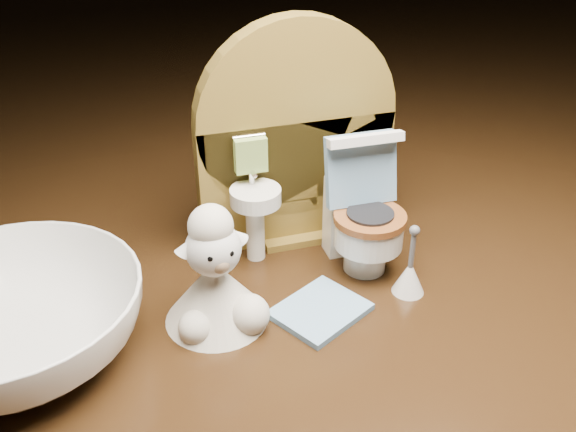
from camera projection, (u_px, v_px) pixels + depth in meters
name	position (u px, v px, depth m)	size (l,w,h in m)	color
backdrop_panel	(295.00, 149.00, 0.41)	(0.13, 0.05, 0.15)	olive
toy_toilet	(362.00, 218.00, 0.40)	(0.05, 0.06, 0.09)	white
bath_mat	(320.00, 310.00, 0.37)	(0.05, 0.04, 0.00)	#719EC4
toilet_brush	(409.00, 275.00, 0.38)	(0.02, 0.02, 0.05)	white
plush_lamb	(216.00, 283.00, 0.35)	(0.06, 0.06, 0.08)	beige
ceramic_bowl	(14.00, 323.00, 0.33)	(0.13, 0.13, 0.04)	white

